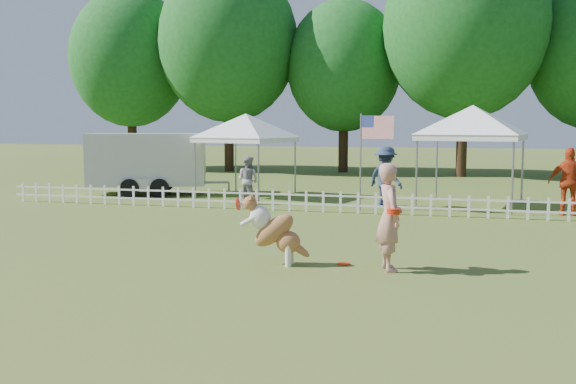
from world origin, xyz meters
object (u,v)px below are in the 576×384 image
(handler, at_px, (389,217))
(spectator_b, at_px, (386,177))
(canopy_tent_left, at_px, (246,156))
(frisbee_on_turf, at_px, (344,264))
(canopy_tent_right, at_px, (472,157))
(spectator_c, at_px, (570,182))
(dog, at_px, (275,231))
(flag_pole, at_px, (360,162))
(spectator_a, at_px, (248,180))
(cargo_trailer, at_px, (148,163))

(handler, xyz_separation_m, spectator_b, (-1.04, 8.49, -0.00))
(canopy_tent_left, relative_size, spectator_b, 1.52)
(frisbee_on_turf, distance_m, spectator_b, 8.31)
(handler, height_order, canopy_tent_right, canopy_tent_right)
(spectator_c, bearing_deg, handler, 64.90)
(dog, distance_m, spectator_b, 8.65)
(frisbee_on_turf, xyz_separation_m, flag_pole, (-0.85, 7.34, 1.39))
(spectator_b, height_order, spectator_c, spectator_c)
(handler, height_order, spectator_a, handler)
(cargo_trailer, distance_m, spectator_b, 8.76)
(flag_pole, height_order, spectator_c, flag_pole)
(flag_pole, distance_m, spectator_b, 1.21)
(frisbee_on_turf, distance_m, canopy_tent_left, 11.14)
(frisbee_on_turf, distance_m, spectator_c, 9.21)
(dog, distance_m, spectator_a, 8.99)
(spectator_c, bearing_deg, canopy_tent_left, -9.58)
(cargo_trailer, height_order, spectator_a, cargo_trailer)
(frisbee_on_turf, distance_m, cargo_trailer, 13.16)
(frisbee_on_turf, distance_m, spectator_a, 9.23)
(canopy_tent_left, relative_size, spectator_a, 1.86)
(spectator_a, xyz_separation_m, spectator_b, (4.31, 0.25, 0.17))
(canopy_tent_right, relative_size, flag_pole, 1.07)
(handler, distance_m, spectator_b, 8.56)
(dog, height_order, spectator_c, spectator_c)
(dog, relative_size, canopy_tent_left, 0.44)
(handler, bearing_deg, canopy_tent_left, 9.27)
(canopy_tent_left, xyz_separation_m, spectator_c, (10.04, -1.99, -0.47))
(canopy_tent_left, distance_m, cargo_trailer, 3.70)
(canopy_tent_left, height_order, spectator_c, canopy_tent_left)
(dog, bearing_deg, canopy_tent_right, 65.62)
(dog, xyz_separation_m, spectator_b, (0.96, 8.59, 0.30))
(dog, relative_size, cargo_trailer, 0.24)
(dog, bearing_deg, frisbee_on_turf, 11.84)
(canopy_tent_right, bearing_deg, spectator_a, -161.46)
(cargo_trailer, xyz_separation_m, spectator_c, (13.72, -1.89, -0.18))
(cargo_trailer, relative_size, flag_pole, 1.80)
(frisbee_on_turf, xyz_separation_m, spectator_c, (4.86, 7.77, 0.92))
(canopy_tent_right, bearing_deg, spectator_c, -15.39)
(handler, xyz_separation_m, spectator_a, (-5.35, 8.25, -0.17))
(dog, height_order, cargo_trailer, cargo_trailer)
(handler, distance_m, dog, 2.03)
(handler, distance_m, cargo_trailer, 13.85)
(handler, relative_size, spectator_c, 0.99)
(canopy_tent_left, height_order, flag_pole, flag_pole)
(canopy_tent_left, distance_m, spectator_b, 5.21)
(flag_pole, distance_m, spectator_c, 5.74)
(cargo_trailer, relative_size, spectator_a, 3.36)
(canopy_tent_left, xyz_separation_m, flag_pole, (4.33, -2.42, 0.00))
(dog, xyz_separation_m, frisbee_on_turf, (1.18, 0.34, -0.61))
(dog, relative_size, frisbee_on_turf, 5.32)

